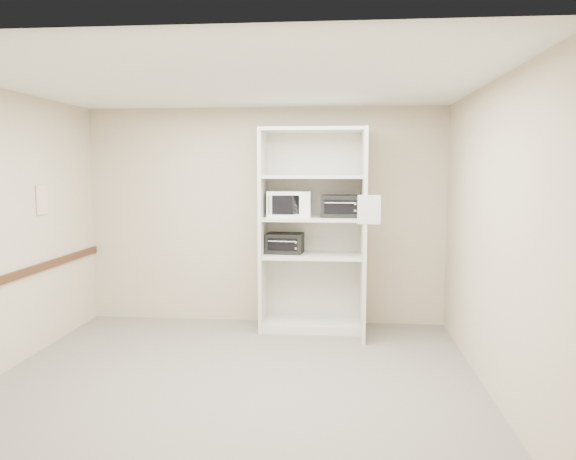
# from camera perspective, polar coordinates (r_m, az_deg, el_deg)

# --- Properties ---
(floor) EXTENTS (4.50, 4.00, 0.01)m
(floor) POSITION_cam_1_polar(r_m,az_deg,el_deg) (5.44, -5.22, -14.73)
(floor) COLOR slate
(floor) RESTS_ON ground
(ceiling) EXTENTS (4.50, 4.00, 0.01)m
(ceiling) POSITION_cam_1_polar(r_m,az_deg,el_deg) (5.13, -5.53, 14.69)
(ceiling) COLOR white
(wall_back) EXTENTS (4.50, 0.02, 2.70)m
(wall_back) POSITION_cam_1_polar(r_m,az_deg,el_deg) (7.08, -2.39, 1.43)
(wall_back) COLOR #C2B999
(wall_back) RESTS_ON ground
(wall_front) EXTENTS (4.50, 0.02, 2.70)m
(wall_front) POSITION_cam_1_polar(r_m,az_deg,el_deg) (3.19, -12.04, -4.62)
(wall_front) COLOR #C2B999
(wall_front) RESTS_ON ground
(wall_left) EXTENTS (0.02, 4.00, 2.70)m
(wall_left) POSITION_cam_1_polar(r_m,az_deg,el_deg) (5.95, -27.18, -0.17)
(wall_left) COLOR #C2B999
(wall_left) RESTS_ON ground
(wall_right) EXTENTS (0.02, 4.00, 2.70)m
(wall_right) POSITION_cam_1_polar(r_m,az_deg,el_deg) (5.19, 19.84, -0.70)
(wall_right) COLOR #C2B999
(wall_right) RESTS_ON ground
(shelving_unit) EXTENTS (1.24, 0.92, 2.42)m
(shelving_unit) POSITION_cam_1_polar(r_m,az_deg,el_deg) (6.75, 2.90, -0.68)
(shelving_unit) COLOR silver
(shelving_unit) RESTS_ON floor
(microwave) EXTENTS (0.53, 0.41, 0.31)m
(microwave) POSITION_cam_1_polar(r_m,az_deg,el_deg) (6.74, 0.12, 2.67)
(microwave) COLOR white
(microwave) RESTS_ON shelving_unit
(toaster_oven_upper) EXTENTS (0.47, 0.36, 0.26)m
(toaster_oven_upper) POSITION_cam_1_polar(r_m,az_deg,el_deg) (6.71, 5.39, 2.43)
(toaster_oven_upper) COLOR black
(toaster_oven_upper) RESTS_ON shelving_unit
(toaster_oven_lower) EXTENTS (0.46, 0.36, 0.24)m
(toaster_oven_lower) POSITION_cam_1_polar(r_m,az_deg,el_deg) (6.84, -0.32, -1.34)
(toaster_oven_lower) COLOR black
(toaster_oven_lower) RESTS_ON shelving_unit
(paper_sign) EXTENTS (0.24, 0.02, 0.31)m
(paper_sign) POSITION_cam_1_polar(r_m,az_deg,el_deg) (6.09, 8.24, 2.05)
(paper_sign) COLOR white
(paper_sign) RESTS_ON shelving_unit
(chair_rail) EXTENTS (0.04, 3.98, 0.08)m
(chair_rail) POSITION_cam_1_polar(r_m,az_deg,el_deg) (6.00, -26.79, -4.45)
(chair_rail) COLOR #3C2011
(chair_rail) RESTS_ON wall_left
(wall_poster) EXTENTS (0.01, 0.23, 0.32)m
(wall_poster) POSITION_cam_1_polar(r_m,az_deg,el_deg) (6.57, -23.70, 2.85)
(wall_poster) COLOR silver
(wall_poster) RESTS_ON wall_left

